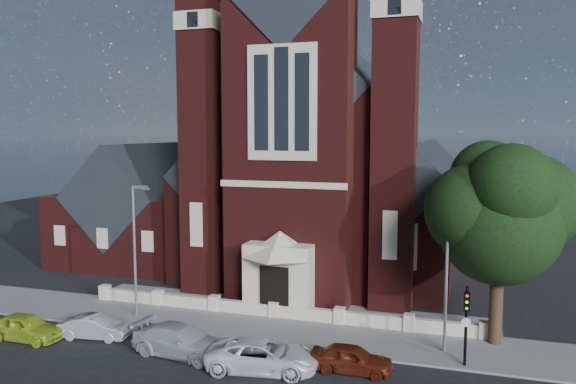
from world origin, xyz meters
name	(u,v)px	position (x,y,z in m)	size (l,w,h in m)	color
ground	(311,282)	(0.00, 15.00, 0.00)	(120.00, 120.00, 0.00)	black
pavement_strip	(263,329)	(0.00, 4.50, 0.00)	(60.00, 5.00, 0.12)	slate
forecourt_paving	(285,308)	(0.00, 8.50, 0.00)	(26.00, 3.00, 0.14)	slate
forecourt_wall	(275,318)	(0.00, 6.50, 0.00)	(24.00, 0.40, 0.90)	beige
church	(336,167)	(0.00, 22.94, 8.19)	(20.01, 34.90, 29.20)	#461412
parish_hall	(145,214)	(-16.00, 18.00, 4.01)	(12.00, 12.20, 10.24)	#461412
street_tree	(502,216)	(12.60, 5.71, 6.96)	(6.40, 6.60, 10.70)	black
street_lamp_left	(136,244)	(-7.91, 4.00, 4.60)	(1.16, 0.22, 8.09)	gray
street_lamp_right	(449,265)	(10.09, 4.00, 4.60)	(1.16, 0.22, 8.09)	gray
traffic_signal	(466,316)	(11.00, 2.43, 2.58)	(0.28, 0.42, 4.00)	black
car_lime_van	(25,327)	(-11.70, -0.96, 0.73)	(1.72, 4.27, 1.46)	#A3BF26
car_silver_a	(95,327)	(-8.28, 0.39, 0.63)	(1.34, 3.83, 1.26)	gray
car_silver_b	(181,341)	(-2.65, -0.31, 0.77)	(2.15, 5.29, 1.54)	#BABCC2
car_white_suv	(263,356)	(1.89, -0.76, 0.74)	(2.46, 5.34, 1.48)	white
car_dark_red	(352,359)	(5.93, 0.34, 0.66)	(1.56, 3.87, 1.32)	#5D1F0F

